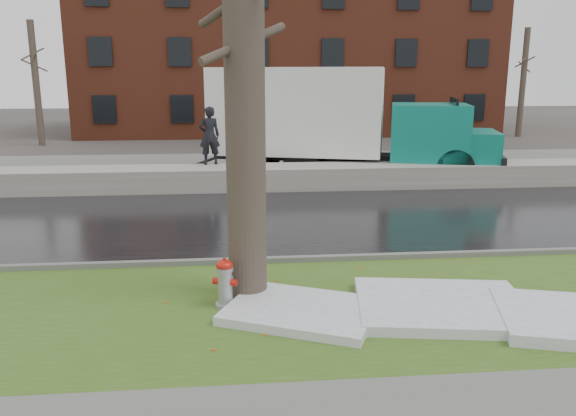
{
  "coord_description": "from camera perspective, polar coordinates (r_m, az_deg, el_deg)",
  "views": [
    {
      "loc": [
        -1.62,
        -9.51,
        3.6
      ],
      "look_at": [
        -0.56,
        1.56,
        1.0
      ],
      "focal_mm": 35.0,
      "sensor_mm": 36.0,
      "label": 1
    }
  ],
  "objects": [
    {
      "name": "road",
      "position": [
        14.56,
        1.07,
        -1.11
      ],
      "size": [
        60.0,
        7.0,
        0.03
      ],
      "primitive_type": "cube",
      "color": "black",
      "rests_on": "ground"
    },
    {
      "name": "box_truck",
      "position": [
        20.75,
        4.43,
        8.93
      ],
      "size": [
        11.88,
        5.37,
        3.95
      ],
      "rotation": [
        0.0,
        0.0,
        -0.28
      ],
      "color": "black",
      "rests_on": "ground"
    },
    {
      "name": "verge",
      "position": [
        9.15,
        5.22,
        -9.93
      ],
      "size": [
        60.0,
        4.5,
        0.04
      ],
      "primitive_type": "cube",
      "color": "#314E1A",
      "rests_on": "ground"
    },
    {
      "name": "fire_hydrant",
      "position": [
        8.96,
        -6.41,
        -7.36
      ],
      "size": [
        0.4,
        0.38,
        0.81
      ],
      "rotation": [
        0.0,
        0.0,
        -0.36
      ],
      "color": "#9B9DA2",
      "rests_on": "verge"
    },
    {
      "name": "curb",
      "position": [
        11.21,
        3.11,
        -5.22
      ],
      "size": [
        60.0,
        0.15,
        0.14
      ],
      "primitive_type": "cube",
      "color": "slate",
      "rests_on": "ground"
    },
    {
      "name": "tree",
      "position": [
        8.83,
        -4.5,
        15.8
      ],
      "size": [
        1.43,
        1.67,
        7.89
      ],
      "rotation": [
        0.0,
        0.0,
        0.32
      ],
      "color": "brown",
      "rests_on": "verge"
    },
    {
      "name": "bg_tree_center",
      "position": [
        35.79,
        -12.81,
        12.41
      ],
      "size": [
        1.4,
        1.62,
        6.5
      ],
      "color": "brown",
      "rests_on": "ground"
    },
    {
      "name": "snowbank",
      "position": [
        18.57,
        -0.39,
        3.15
      ],
      "size": [
        60.0,
        1.6,
        0.75
      ],
      "primitive_type": "cube",
      "color": "#A29D94",
      "rests_on": "ground"
    },
    {
      "name": "brick_building",
      "position": [
        39.7,
        -0.25,
        15.17
      ],
      "size": [
        26.0,
        12.0,
        10.0
      ],
      "primitive_type": "cube",
      "color": "brown",
      "rests_on": "ground"
    },
    {
      "name": "bg_tree_left",
      "position": [
        33.18,
        -24.23,
        11.57
      ],
      "size": [
        1.4,
        1.62,
        6.5
      ],
      "color": "brown",
      "rests_on": "ground"
    },
    {
      "name": "parking_lot",
      "position": [
        22.86,
        -1.35,
        4.13
      ],
      "size": [
        60.0,
        9.0,
        0.03
      ],
      "primitive_type": "cube",
      "color": "slate",
      "rests_on": "ground"
    },
    {
      "name": "worker",
      "position": [
        18.93,
        -7.99,
        7.3
      ],
      "size": [
        0.78,
        0.6,
        1.92
      ],
      "primitive_type": "imported",
      "rotation": [
        0.0,
        0.0,
        3.36
      ],
      "color": "black",
      "rests_on": "snowbank"
    },
    {
      "name": "snow_patch_near",
      "position": [
        9.2,
        15.35,
        -9.58
      ],
      "size": [
        2.88,
        2.39,
        0.16
      ],
      "primitive_type": "cube",
      "rotation": [
        0.0,
        0.0,
        -0.16
      ],
      "color": "silver",
      "rests_on": "verge"
    },
    {
      "name": "snow_patch_far",
      "position": [
        8.74,
        1.32,
        -10.37
      ],
      "size": [
        2.66,
        2.37,
        0.14
      ],
      "primitive_type": "cube",
      "rotation": [
        0.0,
        0.0,
        -0.43
      ],
      "color": "silver",
      "rests_on": "verge"
    },
    {
      "name": "bg_tree_right",
      "position": [
        37.86,
        22.76,
        11.75
      ],
      "size": [
        1.4,
        1.62,
        6.5
      ],
      "color": "brown",
      "rests_on": "ground"
    },
    {
      "name": "ground",
      "position": [
        10.3,
        3.94,
        -7.33
      ],
      "size": [
        120.0,
        120.0,
        0.0
      ],
      "primitive_type": "plane",
      "color": "#47423D",
      "rests_on": "ground"
    }
  ]
}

